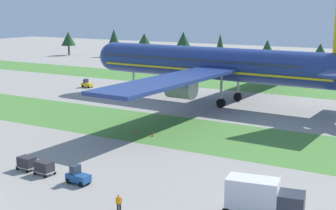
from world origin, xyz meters
name	(u,v)px	position (x,y,z in m)	size (l,w,h in m)	color
grass_strip_near	(185,132)	(0.00, 36.07, 0.00)	(320.00, 16.95, 0.01)	#4C8438
grass_strip_far	(279,88)	(0.00, 81.98, 0.00)	(320.00, 16.95, 0.01)	#4C8438
airliner	(220,64)	(-4.81, 58.95, 7.70)	(58.40, 71.89, 21.47)	navy
baggage_tug	(78,176)	(0.16, 11.64, 0.81)	(2.66, 1.43, 1.97)	#1E4C8E
cargo_dolly_lead	(44,167)	(-4.85, 11.90, 0.92)	(2.27, 1.61, 1.55)	#A3A3A8
cargo_dolly_second	(27,162)	(-7.75, 12.05, 0.92)	(2.27, 1.61, 1.55)	#A3A3A8
catering_truck	(263,197)	(19.79, 13.28, 1.95)	(7.24, 3.44, 3.58)	#2D333D
pushback_tractor	(87,84)	(-39.04, 60.44, 0.81)	(2.65, 1.41, 1.97)	yellow
ground_crew_marshaller	(119,203)	(8.16, 7.97, 0.95)	(0.42, 0.43, 1.74)	black
taxiway_marker_0	(134,132)	(-6.18, 31.40, 0.32)	(0.44, 0.44, 0.65)	orange
taxiway_marker_1	(153,134)	(-2.95, 31.55, 0.32)	(0.44, 0.44, 0.64)	orange
distant_tree_line	(327,48)	(2.62, 119.25, 6.76)	(195.35, 11.27, 12.21)	#4C3823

